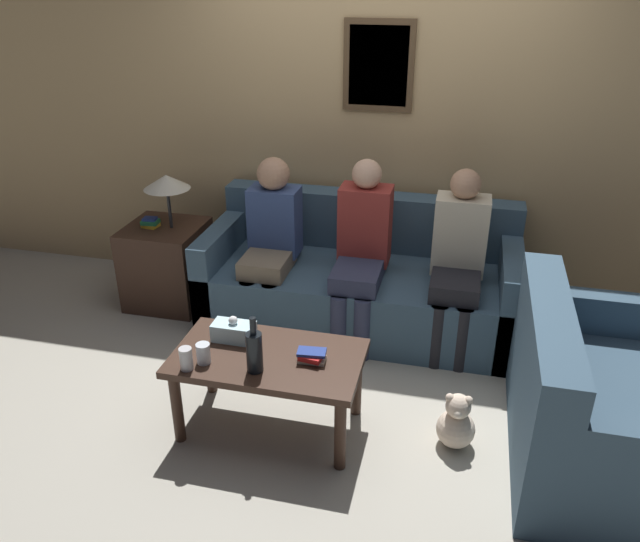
# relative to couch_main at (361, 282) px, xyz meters

# --- Properties ---
(ground_plane) EXTENTS (16.00, 16.00, 0.00)m
(ground_plane) POSITION_rel_couch_main_xyz_m (0.00, -0.55, -0.29)
(ground_plane) COLOR #ADA899
(wall_back) EXTENTS (9.00, 0.08, 2.60)m
(wall_back) POSITION_rel_couch_main_xyz_m (0.00, 0.49, 1.01)
(wall_back) COLOR tan
(wall_back) RESTS_ON ground_plane
(couch_main) EXTENTS (2.14, 0.94, 0.84)m
(couch_main) POSITION_rel_couch_main_xyz_m (0.00, 0.00, 0.00)
(couch_main) COLOR #385166
(couch_main) RESTS_ON ground_plane
(couch_side) EXTENTS (0.94, 1.29, 0.84)m
(couch_side) POSITION_rel_couch_main_xyz_m (1.44, -1.12, 0.00)
(couch_side) COLOR #385166
(couch_side) RESTS_ON ground_plane
(coffee_table) EXTENTS (1.00, 0.57, 0.47)m
(coffee_table) POSITION_rel_couch_main_xyz_m (-0.27, -1.29, 0.11)
(coffee_table) COLOR #382319
(coffee_table) RESTS_ON ground_plane
(side_table_with_lamp) EXTENTS (0.54, 0.54, 1.00)m
(side_table_with_lamp) POSITION_rel_couch_main_xyz_m (-1.44, -0.08, 0.05)
(side_table_with_lamp) COLOR #382319
(side_table_with_lamp) RESTS_ON ground_plane
(wine_bottle) EXTENTS (0.08, 0.08, 0.31)m
(wine_bottle) POSITION_rel_couch_main_xyz_m (-0.29, -1.43, 0.29)
(wine_bottle) COLOR black
(wine_bottle) RESTS_ON coffee_table
(drinking_glass) EXTENTS (0.07, 0.07, 0.11)m
(drinking_glass) POSITION_rel_couch_main_xyz_m (-0.57, -1.43, 0.23)
(drinking_glass) COLOR silver
(drinking_glass) RESTS_ON coffee_table
(book_stack) EXTENTS (0.16, 0.12, 0.06)m
(book_stack) POSITION_rel_couch_main_xyz_m (-0.03, -1.29, 0.21)
(book_stack) COLOR beige
(book_stack) RESTS_ON coffee_table
(soda_can) EXTENTS (0.07, 0.07, 0.12)m
(soda_can) POSITION_rel_couch_main_xyz_m (-0.63, -1.50, 0.24)
(soda_can) COLOR #BCBCC1
(soda_can) RESTS_ON coffee_table
(tissue_box) EXTENTS (0.23, 0.12, 0.15)m
(tissue_box) POSITION_rel_couch_main_xyz_m (-0.49, -1.18, 0.23)
(tissue_box) COLOR silver
(tissue_box) RESTS_ON coffee_table
(person_left) EXTENTS (0.34, 0.57, 1.17)m
(person_left) POSITION_rel_couch_main_xyz_m (-0.60, -0.15, 0.35)
(person_left) COLOR #756651
(person_left) RESTS_ON ground_plane
(person_middle) EXTENTS (0.34, 0.62, 1.20)m
(person_middle) POSITION_rel_couch_main_xyz_m (0.03, -0.17, 0.35)
(person_middle) COLOR #2D334C
(person_middle) RESTS_ON ground_plane
(person_right) EXTENTS (0.34, 0.59, 1.18)m
(person_right) POSITION_rel_couch_main_xyz_m (0.65, -0.17, 0.34)
(person_right) COLOR black
(person_right) RESTS_ON ground_plane
(teddy_bear) EXTENTS (0.21, 0.21, 0.32)m
(teddy_bear) POSITION_rel_couch_main_xyz_m (0.73, -1.20, -0.15)
(teddy_bear) COLOR beige
(teddy_bear) RESTS_ON ground_plane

